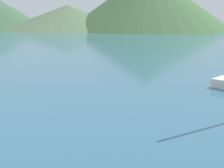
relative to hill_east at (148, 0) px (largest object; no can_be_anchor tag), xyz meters
name	(u,v)px	position (x,y,z in m)	size (l,w,h in m)	color
hill_central	(68,17)	(-22.39, -3.30, -4.67)	(37.38, 37.38, 6.79)	#4C6647
hill_east	(148,0)	(0.00, 0.00, 0.00)	(46.22, 46.22, 16.14)	#3D6038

